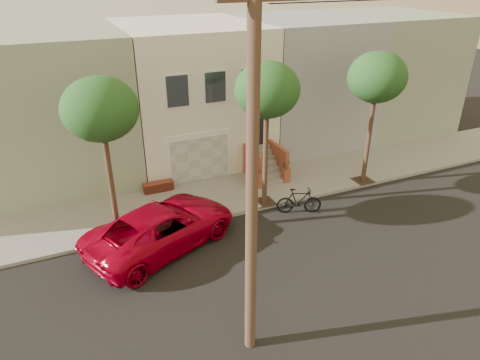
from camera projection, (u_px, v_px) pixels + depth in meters
name	position (u px, v px, depth m)	size (l,w,h in m)	color
ground	(287.00, 257.00, 16.24)	(90.00, 90.00, 0.00)	black
sidewalk	(231.00, 194.00, 20.60)	(40.00, 3.70, 0.15)	gray
house_row	(190.00, 90.00, 23.81)	(33.10, 11.70, 7.00)	beige
tree_left	(100.00, 110.00, 15.13)	(2.70, 2.57, 6.30)	#2D2116
tree_mid	(267.00, 91.00, 17.47)	(2.70, 2.57, 6.30)	#2D2116
tree_right	(377.00, 78.00, 19.45)	(2.70, 2.57, 6.30)	#2D2116
pickup_truck	(162.00, 227.00, 16.56)	(2.79, 6.04, 1.68)	#A10018
motorcycle	(299.00, 201.00, 18.92)	(0.56, 1.97, 1.18)	black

